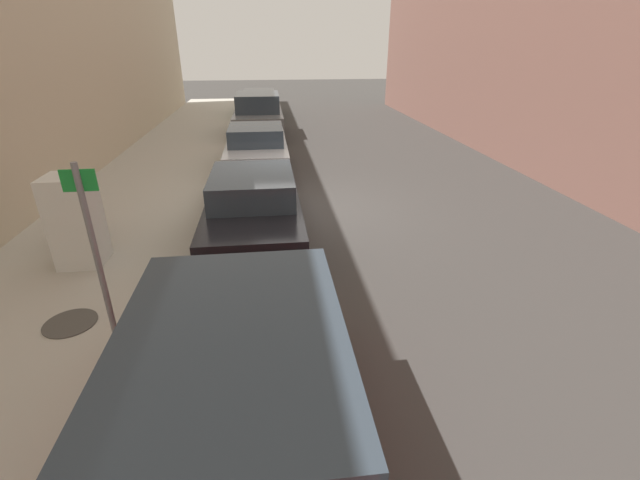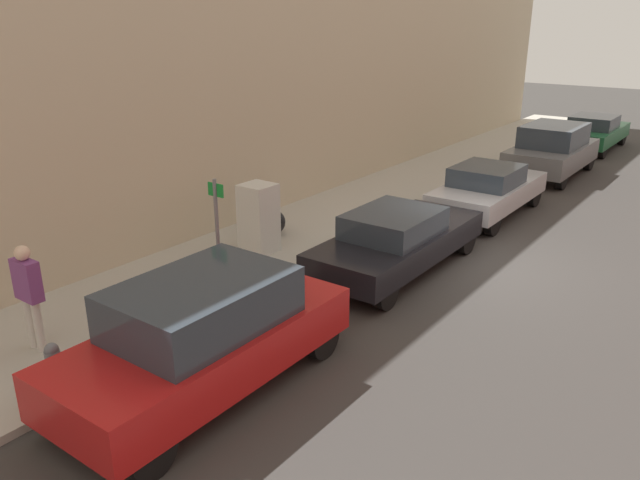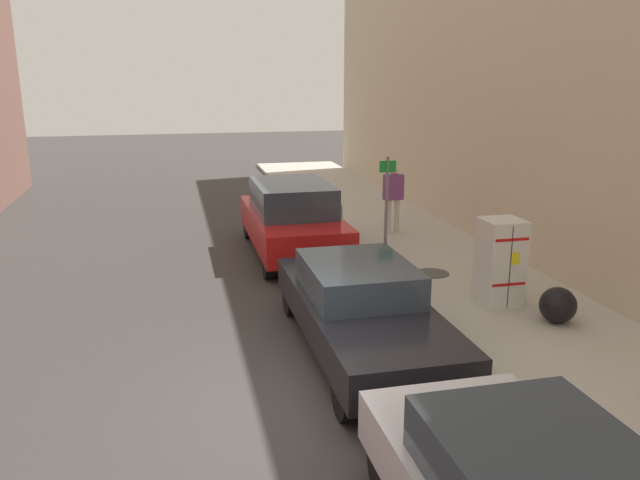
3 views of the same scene
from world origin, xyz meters
name	(u,v)px [view 1 (image 1 of 3)]	position (x,y,z in m)	size (l,w,h in m)	color
ground_plane	(307,209)	(0.00, 0.00, 0.00)	(80.00, 80.00, 0.00)	#383533
sidewalk_slab	(127,214)	(-4.18, 0.00, 0.07)	(3.61, 44.00, 0.13)	#B2ADA0
discarded_refrigerator	(76,221)	(-4.16, -2.53, 0.92)	(0.71, 0.71, 1.57)	silver
manhole_cover	(70,323)	(-3.70, -4.42, 0.14)	(0.70, 0.70, 0.02)	#47443F
street_sign_post	(96,253)	(-2.86, -5.06, 1.49)	(0.36, 0.07, 2.41)	slate
trash_bag	(76,224)	(-4.67, -1.45, 0.44)	(0.62, 0.62, 0.62)	black
parked_suv_red	(240,414)	(-1.20, -7.03, 0.89)	(1.94, 4.63, 1.74)	red
parked_sedan_dark	(254,203)	(-1.20, -1.42, 0.72)	(1.79, 4.80, 1.39)	black
parked_sedan_silver	(257,147)	(-1.20, 3.56, 0.74)	(1.80, 4.35, 1.41)	silver
parked_suv_gray	(258,114)	(-1.20, 9.17, 0.91)	(1.99, 4.48, 1.75)	slate
parked_sedan_green	(259,102)	(-1.20, 14.73, 0.73)	(1.83, 4.56, 1.40)	#1E6038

